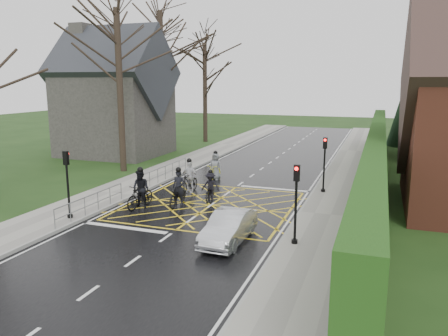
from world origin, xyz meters
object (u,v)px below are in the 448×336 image
Objects in this scene: cyclist_mid at (210,189)px; cyclist_rear at (178,193)px; cyclist_lead at (215,170)px; cyclist_front at (189,180)px; car at (229,227)px; cyclist_back at (140,193)px.

cyclist_rear is at bearing -139.47° from cyclist_mid.
cyclist_rear reaches higher than cyclist_mid.
cyclist_front is at bearing -94.14° from cyclist_lead.
cyclist_rear reaches higher than cyclist_lead.
cyclist_lead is at bearing 114.62° from car.
cyclist_back is 3.74m from cyclist_front.
cyclist_back reaches higher than cyclist_mid.
cyclist_mid is 0.48× the size of car.
cyclist_mid is at bearing 46.98° from cyclist_rear.
cyclist_mid is (2.73, 2.53, -0.18)m from cyclist_back.
cyclist_mid is 0.88× the size of cyclist_front.
cyclist_back is at bearing -147.27° from cyclist_mid.
cyclist_front is 3.57m from cyclist_lead.
cyclist_front reaches higher than car.
cyclist_rear is 0.97× the size of cyclist_back.
car is (4.45, -10.09, -0.05)m from cyclist_lead.
cyclist_front reaches higher than cyclist_rear.
cyclist_back is 1.10× the size of cyclist_lead.
car is (2.96, -5.47, 0.00)m from cyclist_mid.
cyclist_lead is 11.03m from car.
cyclist_back is at bearing -148.51° from cyclist_rear.
cyclist_front is 0.55× the size of car.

